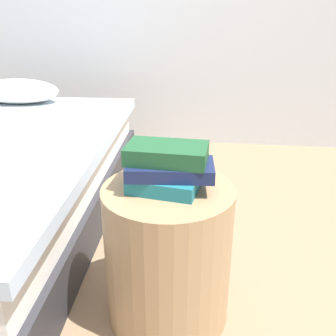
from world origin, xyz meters
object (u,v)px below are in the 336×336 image
Objects in this scene: book_forest at (167,153)px; side_table at (168,254)px; book_teal at (165,182)px; book_navy at (170,169)px.

side_table is at bearing -60.97° from book_forest.
book_teal is 0.05m from book_navy.
side_table is 1.86× the size of book_navy.
book_teal is at bearing -179.17° from book_navy.
book_teal is 0.10m from book_forest.
book_navy reaches higher than side_table.
book_forest is (0.01, 0.01, 0.10)m from book_teal.
book_navy is 0.05m from book_forest.
side_table is 2.36× the size of book_teal.
book_navy is (0.02, 0.00, 0.05)m from book_teal.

